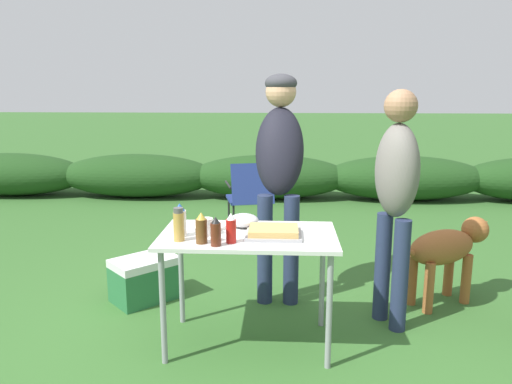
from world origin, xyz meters
TOP-DOWN VIEW (x-y plane):
  - ground_plane at (0.00, 0.00)m, footprint 60.00×60.00m
  - shrub_hedge at (0.00, 4.37)m, footprint 14.40×0.90m
  - folding_table at (0.00, 0.00)m, footprint 1.10×0.64m
  - food_tray at (0.16, -0.04)m, footprint 0.34×0.27m
  - plate_stack at (-0.27, 0.14)m, footprint 0.25×0.25m
  - mixing_bowl at (-0.04, 0.17)m, footprint 0.20×0.20m
  - paper_cup_stack at (-0.26, -0.03)m, footprint 0.08×0.08m
  - mayo_bottle at (-0.41, -0.07)m, footprint 0.08×0.08m
  - bbq_sauce_bottle at (-0.17, -0.24)m, footprint 0.06×0.06m
  - beer_bottle at (-0.26, -0.20)m, footprint 0.07×0.07m
  - spice_jar at (-0.40, -0.16)m, footprint 0.06×0.06m
  - ketchup_bottle at (-0.09, -0.18)m, footprint 0.06×0.06m
  - standing_person_in_navy_coat at (0.18, 0.77)m, footprint 0.38×0.51m
  - standing_person_in_gray_fleece at (0.97, 0.32)m, footprint 0.38×0.42m
  - dog at (1.47, 0.72)m, footprint 0.85×0.56m
  - camp_chair_green_behind_table at (-0.16, 2.46)m, footprint 0.59×0.68m
  - cooler_box at (-0.86, 0.64)m, footprint 0.57×0.56m

SIDE VIEW (x-z plane):
  - ground_plane at x=0.00m, z-range 0.00..0.00m
  - cooler_box at x=-0.86m, z-range 0.00..0.34m
  - shrub_hedge at x=0.00m, z-range 0.00..0.65m
  - dog at x=1.47m, z-range 0.11..0.76m
  - camp_chair_green_behind_table at x=-0.16m, z-range 0.05..0.88m
  - folding_table at x=0.00m, z-range 0.29..1.03m
  - plate_stack at x=-0.27m, z-range 0.74..0.76m
  - food_tray at x=0.16m, z-range 0.74..0.79m
  - mixing_bowl at x=-0.04m, z-range 0.74..0.82m
  - paper_cup_stack at x=-0.26m, z-range 0.74..0.85m
  - bbq_sauce_bottle at x=-0.17m, z-range 0.74..0.91m
  - ketchup_bottle at x=-0.09m, z-range 0.74..0.91m
  - beer_bottle at x=-0.26m, z-range 0.74..0.92m
  - mayo_bottle at x=-0.41m, z-range 0.73..0.94m
  - spice_jar at x=-0.40m, z-range 0.74..0.94m
  - standing_person_in_gray_fleece at x=0.97m, z-range 0.17..1.80m
  - standing_person_in_navy_coat at x=0.18m, z-range 0.23..1.97m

